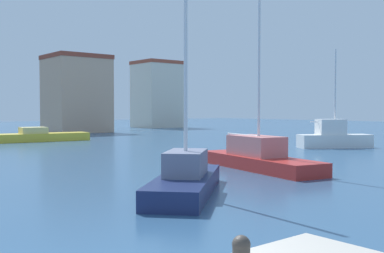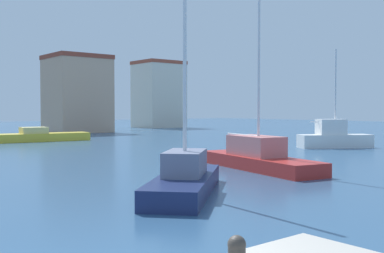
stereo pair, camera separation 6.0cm
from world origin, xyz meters
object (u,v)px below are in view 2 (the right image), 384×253
(sailboat_white_far_right, at_px, (334,137))
(sailboat_red_center_channel, at_px, (257,156))
(motorboat_yellow_distant_east, at_px, (40,136))
(sailboat_navy_far_left, at_px, (185,178))

(sailboat_white_far_right, xyz_separation_m, sailboat_red_center_channel, (-12.79, -4.64, -0.15))
(sailboat_white_far_right, relative_size, motorboat_yellow_distant_east, 0.84)
(motorboat_yellow_distant_east, bearing_deg, sailboat_red_center_channel, -88.17)
(sailboat_navy_far_left, distance_m, sailboat_white_far_right, 20.62)
(motorboat_yellow_distant_east, height_order, sailboat_red_center_channel, sailboat_red_center_channel)
(sailboat_white_far_right, bearing_deg, sailboat_navy_far_left, -158.71)
(sailboat_white_far_right, relative_size, sailboat_red_center_channel, 0.61)
(sailboat_navy_far_left, bearing_deg, sailboat_red_center_channel, 23.90)
(sailboat_navy_far_left, distance_m, sailboat_red_center_channel, 7.02)
(sailboat_white_far_right, distance_m, motorboat_yellow_distant_east, 23.77)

